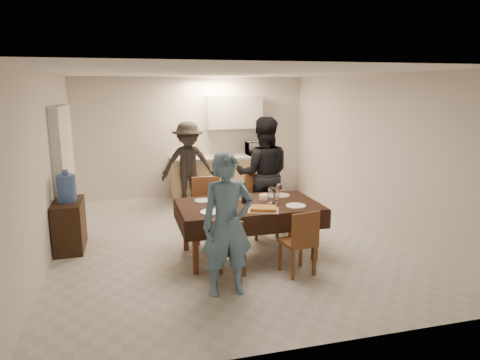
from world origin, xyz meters
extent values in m
cube|color=beige|center=(0.00, 0.00, 0.00)|extent=(5.00, 6.00, 0.02)
cube|color=white|center=(0.00, 0.00, 2.60)|extent=(5.00, 6.00, 0.02)
cube|color=silver|center=(0.00, 3.00, 1.30)|extent=(5.00, 0.02, 2.60)
cube|color=silver|center=(0.00, -3.00, 1.30)|extent=(5.00, 0.02, 2.60)
cube|color=silver|center=(-2.50, 0.00, 1.30)|extent=(0.02, 6.00, 2.60)
cube|color=silver|center=(2.50, 0.00, 1.30)|extent=(0.02, 6.00, 2.60)
cube|color=silver|center=(-2.42, 1.20, 1.05)|extent=(0.15, 1.40, 2.10)
cube|color=tan|center=(0.60, 2.68, 0.43)|extent=(2.20, 0.60, 0.86)
cube|color=#A8A9A3|center=(0.60, 2.68, 0.89)|extent=(2.24, 0.64, 0.05)
cube|color=silver|center=(0.90, 2.82, 1.85)|extent=(1.20, 0.34, 0.70)
cube|color=black|center=(0.24, -0.69, 0.75)|extent=(1.99, 1.18, 0.04)
cube|color=brown|center=(0.24, -0.69, 0.37)|extent=(0.07, 0.07, 0.73)
cube|color=brown|center=(-0.21, -1.44, 0.41)|extent=(0.51, 0.51, 0.05)
cube|color=brown|center=(-0.21, -1.61, 0.64)|extent=(0.36, 0.19, 0.41)
cube|color=brown|center=(0.69, -1.44, 0.42)|extent=(0.46, 0.46, 0.05)
cube|color=brown|center=(0.69, -1.62, 0.66)|extent=(0.40, 0.11, 0.42)
cube|color=brown|center=(-0.21, 0.06, 0.48)|extent=(0.47, 0.47, 0.05)
cube|color=brown|center=(-0.21, -0.14, 0.75)|extent=(0.45, 0.06, 0.48)
cube|color=brown|center=(0.69, 0.06, 0.49)|extent=(0.50, 0.50, 0.05)
cube|color=brown|center=(0.69, -0.14, 0.76)|extent=(0.46, 0.09, 0.49)
cube|color=black|center=(-2.28, 0.23, 0.37)|extent=(0.40, 0.80, 0.74)
cylinder|color=#4569B2|center=(-2.28, 0.23, 0.94)|extent=(0.27, 0.27, 0.40)
cylinder|color=white|center=(0.59, -0.74, 0.88)|extent=(0.14, 0.14, 0.22)
cube|color=#B37334|center=(0.34, -1.07, 0.80)|extent=(0.48, 0.42, 0.05)
cylinder|color=white|center=(0.54, -0.51, 0.81)|extent=(0.17, 0.17, 0.07)
cylinder|color=white|center=(0.19, -0.41, 0.79)|extent=(0.21, 0.21, 0.04)
cylinder|color=white|center=(-0.36, -0.99, 0.78)|extent=(0.28, 0.28, 0.02)
cylinder|color=white|center=(0.84, -0.99, 0.78)|extent=(0.28, 0.28, 0.02)
cylinder|color=white|center=(-0.36, -0.39, 0.78)|extent=(0.25, 0.25, 0.01)
cylinder|color=white|center=(0.84, -0.39, 0.78)|extent=(0.27, 0.27, 0.02)
imported|color=silver|center=(1.42, 2.68, 1.05)|extent=(0.52, 0.35, 0.29)
imported|color=slate|center=(-0.31, -1.74, 0.84)|extent=(0.62, 0.41, 1.68)
imported|color=black|center=(0.79, 0.36, 0.96)|extent=(1.09, 0.94, 1.92)
imported|color=black|center=(-0.20, 2.23, 0.86)|extent=(1.11, 0.64, 1.71)
camera|label=1|loc=(-1.36, -6.31, 2.41)|focal=32.00mm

